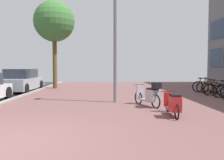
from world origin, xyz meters
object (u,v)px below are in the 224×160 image
scooter_near (150,95)px  street_tree (54,22)px  bicycle_rack_07 (213,89)px  bicycle_rack_08 (208,87)px  bicycle_rack_09 (203,86)px  scooter_mid (173,104)px  parked_car_far (21,81)px  bicycle_rack_06 (216,90)px  lamp_post (115,29)px

scooter_near → street_tree: (-5.46, 8.33, 4.44)m
bicycle_rack_07 → bicycle_rack_08: size_ratio=0.95×
bicycle_rack_09 → scooter_mid: (-4.11, -7.39, 0.05)m
parked_car_far → street_tree: street_tree is taller
bicycle_rack_07 → bicycle_rack_09: size_ratio=0.95×
bicycle_rack_06 → scooter_near: 5.49m
street_tree → bicycle_rack_08: bearing=-19.5°
bicycle_rack_06 → bicycle_rack_09: bearing=85.5°
bicycle_rack_09 → lamp_post: lamp_post is taller
scooter_mid → parked_car_far: size_ratio=0.41×
lamp_post → bicycle_rack_09: bearing=36.4°
bicycle_rack_07 → parked_car_far: bearing=169.7°
scooter_near → lamp_post: size_ratio=0.28×
street_tree → bicycle_rack_07: bearing=-23.1°
bicycle_rack_08 → parked_car_far: bearing=173.1°
bicycle_rack_08 → street_tree: 11.54m
bicycle_rack_09 → lamp_post: (-5.84, -4.30, 2.91)m
scooter_mid → lamp_post: (-1.73, 3.09, 2.87)m
bicycle_rack_08 → bicycle_rack_06: bearing=-97.6°
bicycle_rack_09 → parked_car_far: parked_car_far is taller
parked_car_far → lamp_post: 8.12m
bicycle_rack_06 → street_tree: street_tree is taller
bicycle_rack_06 → street_tree: size_ratio=0.20×
bicycle_rack_07 → parked_car_far: size_ratio=0.30×
bicycle_rack_08 → bicycle_rack_09: size_ratio=1.00×
parked_car_far → lamp_post: (5.87, -4.99, 2.56)m
scooter_near → lamp_post: bearing=137.3°
bicycle_rack_07 → street_tree: 11.75m
bicycle_rack_06 → bicycle_rack_07: bearing=78.1°
scooter_near → scooter_mid: (0.40, -1.87, -0.07)m
parked_car_far → bicycle_rack_07: bearing=-10.3°
bicycle_rack_07 → bicycle_rack_09: bicycle_rack_09 is taller
bicycle_rack_09 → parked_car_far: bearing=176.6°
bicycle_rack_07 → lamp_post: lamp_post is taller
bicycle_rack_06 → bicycle_rack_08: 1.46m
bicycle_rack_08 → scooter_mid: 7.85m
scooter_near → scooter_mid: size_ratio=0.96×
bicycle_rack_07 → street_tree: size_ratio=0.20×
parked_car_far → bicycle_rack_06: bearing=-13.9°
lamp_post → scooter_near: bearing=-42.7°
bicycle_rack_06 → street_tree: bearing=153.1°
bicycle_rack_07 → lamp_post: size_ratio=0.22×
bicycle_rack_07 → bicycle_rack_08: bicycle_rack_08 is taller
bicycle_rack_09 → lamp_post: size_ratio=0.23×
scooter_near → lamp_post: (-1.32, 1.22, 2.80)m
bicycle_rack_09 → scooter_near: scooter_near is taller
bicycle_rack_09 → bicycle_rack_08: bearing=-88.2°
bicycle_rack_09 → bicycle_rack_07: bearing=-90.7°
scooter_mid → lamp_post: lamp_post is taller
bicycle_rack_06 → scooter_near: bearing=-142.3°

